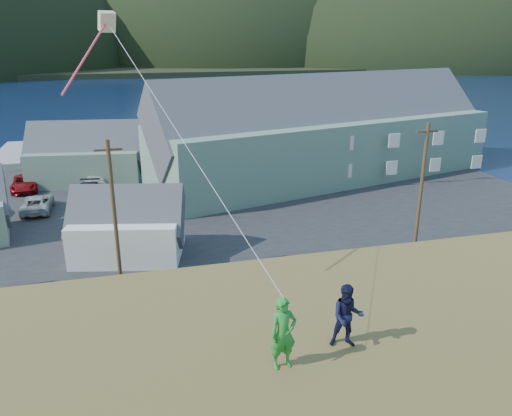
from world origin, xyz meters
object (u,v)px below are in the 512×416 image
(lodge, at_px, (326,131))
(kite_flyer_navy, at_px, (347,316))
(shed_white, at_px, (128,225))
(kite_flyer_green, at_px, (283,333))
(shed_palegreen_far, at_px, (86,155))
(wharf, at_px, (104,150))

(lodge, height_order, kite_flyer_navy, lodge)
(shed_white, relative_size, kite_flyer_green, 4.78)
(shed_palegreen_far, height_order, kite_flyer_navy, kite_flyer_navy)
(shed_white, distance_m, kite_flyer_green, 24.73)
(lodge, bearing_deg, shed_palegreen_far, 154.71)
(lodge, relative_size, kite_flyer_green, 21.94)
(shed_white, bearing_deg, kite_flyer_navy, -64.32)
(kite_flyer_navy, bearing_deg, shed_white, 119.63)
(lodge, xyz_separation_m, kite_flyer_green, (-17.58, -39.85, 2.96))
(wharf, xyz_separation_m, shed_white, (2.66, -34.70, 1.91))
(shed_white, relative_size, shed_palegreen_far, 0.69)
(lodge, bearing_deg, wharf, 127.50)
(shed_white, height_order, kite_flyer_green, kite_flyer_green)
(kite_flyer_navy, bearing_deg, shed_palegreen_far, 118.41)
(kite_flyer_green, height_order, kite_flyer_navy, kite_flyer_green)
(lodge, height_order, kite_flyer_green, lodge)
(lodge, xyz_separation_m, shed_palegreen_far, (-24.97, 4.78, -2.16))
(lodge, bearing_deg, kite_flyer_green, -128.27)
(shed_palegreen_far, relative_size, kite_flyer_green, 6.89)
(lodge, distance_m, kite_flyer_green, 43.65)
(lodge, relative_size, shed_white, 4.59)
(wharf, xyz_separation_m, shed_palegreen_far, (-1.15, -13.86, 2.53))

